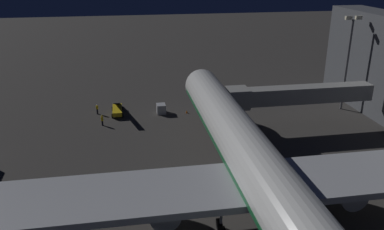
{
  "coord_description": "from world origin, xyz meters",
  "views": [
    {
      "loc": [
        12.52,
        41.73,
        24.99
      ],
      "look_at": [
        3.0,
        -13.08,
        3.5
      ],
      "focal_mm": 37.53,
      "sensor_mm": 36.0,
      "label": 1
    }
  ],
  "objects": [
    {
      "name": "belt_loader",
      "position": [
        14.15,
        -24.79,
        0.85
      ],
      "size": [
        1.96,
        8.47,
        3.43
      ],
      "color": "yellow",
      "rests_on": "ground_plane"
    },
    {
      "name": "apron_floodlight_mast",
      "position": [
        -25.5,
        -20.45,
        9.62
      ],
      "size": [
        2.9,
        0.5,
        16.41
      ],
      "color": "#59595E",
      "rests_on": "ground_plane"
    },
    {
      "name": "ground_crew_by_belt_loader",
      "position": [
        16.54,
        -19.89,
        0.97
      ],
      "size": [
        0.4,
        0.4,
        1.77
      ],
      "color": "black",
      "rests_on": "ground_plane"
    },
    {
      "name": "traffic_cone_nose_starboard",
      "position": [
        2.2,
        -23.08,
        0.28
      ],
      "size": [
        0.36,
        0.36,
        0.55
      ],
      "primitive_type": "cone",
      "color": "orange",
      "rests_on": "ground_plane"
    },
    {
      "name": "ground_crew_near_nose_gear",
      "position": [
        17.58,
        -25.29,
        1.0
      ],
      "size": [
        0.4,
        0.4,
        1.81
      ],
      "color": "black",
      "rests_on": "ground_plane"
    },
    {
      "name": "jet_bridge",
      "position": [
        -12.47,
        -13.68,
        5.54
      ],
      "size": [
        23.37,
        3.4,
        7.07
      ],
      "color": "#9E9E99",
      "rests_on": "ground_plane"
    },
    {
      "name": "traffic_cone_nose_port",
      "position": [
        -2.2,
        -23.08,
        0.28
      ],
      "size": [
        0.36,
        0.36,
        0.55
      ],
      "primitive_type": "cone",
      "color": "orange",
      "rests_on": "ground_plane"
    },
    {
      "name": "baggage_container_near_belt",
      "position": [
        6.6,
        -23.92,
        0.81
      ],
      "size": [
        1.51,
        1.86,
        1.61
      ],
      "primitive_type": "cube",
      "color": "#B7BABF",
      "rests_on": "ground_plane"
    },
    {
      "name": "ground_plane",
      "position": [
        0.0,
        0.0,
        0.0
      ],
      "size": [
        320.0,
        320.0,
        0.0
      ],
      "primitive_type": "plane",
      "color": "#383533"
    },
    {
      "name": "airliner_at_gate",
      "position": [
        0.0,
        9.15,
        5.41
      ],
      "size": [
        52.57,
        66.41,
        18.19
      ],
      "color": "silver",
      "rests_on": "ground_plane"
    }
  ]
}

